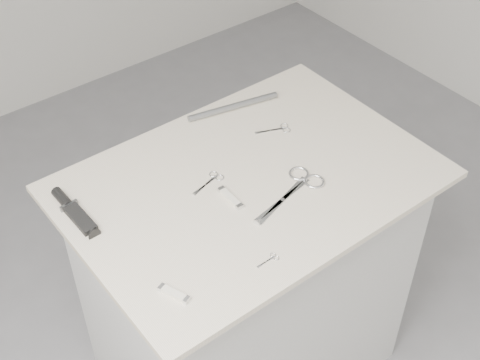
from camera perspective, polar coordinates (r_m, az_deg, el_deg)
plinth at (r=2.18m, az=0.70°, el=-9.09°), size 0.90×0.60×0.90m
display_board at (r=1.84m, az=0.82°, el=-0.11°), size 1.00×0.70×0.02m
large_shears at (r=1.82m, az=4.99°, el=-0.46°), size 0.25×0.12×0.01m
embroidery_scissors_a at (r=1.83m, az=-2.46°, el=-0.02°), size 0.11×0.05×0.00m
embroidery_scissors_b at (r=2.01m, az=3.30°, el=4.35°), size 0.11×0.06×0.00m
tiny_scissors at (r=1.63m, az=2.57°, el=-6.79°), size 0.06×0.03×0.00m
sheathed_knife at (r=1.79m, az=-14.14°, el=-2.46°), size 0.04×0.19×0.02m
pocket_knife_a at (r=1.57m, az=-5.67°, el=-9.64°), size 0.04×0.08×0.01m
pocket_knife_b at (r=1.77m, az=-0.83°, el=-1.52°), size 0.02×0.09×0.01m
metal_rail at (r=2.08m, az=-0.58°, el=6.28°), size 0.30×0.08×0.02m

